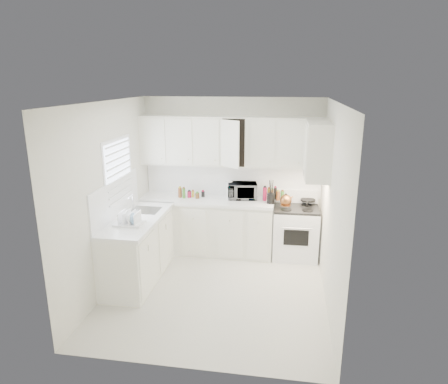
% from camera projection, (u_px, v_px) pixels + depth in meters
% --- Properties ---
extents(floor, '(3.20, 3.20, 0.00)m').
position_uv_depth(floor, '(216.00, 290.00, 5.63)').
color(floor, beige).
rests_on(floor, ground).
extents(ceiling, '(3.20, 3.20, 0.00)m').
position_uv_depth(ceiling, '(215.00, 102.00, 4.92)').
color(ceiling, white).
rests_on(ceiling, ground).
extents(wall_back, '(3.00, 0.00, 3.00)m').
position_uv_depth(wall_back, '(232.00, 175.00, 6.79)').
color(wall_back, silver).
rests_on(wall_back, ground).
extents(wall_front, '(3.00, 0.00, 3.00)m').
position_uv_depth(wall_front, '(186.00, 253.00, 3.75)').
color(wall_front, silver).
rests_on(wall_front, ground).
extents(wall_left, '(0.00, 3.20, 3.20)m').
position_uv_depth(wall_left, '(109.00, 198.00, 5.50)').
color(wall_left, silver).
rests_on(wall_left, ground).
extents(wall_right, '(0.00, 3.20, 3.20)m').
position_uv_depth(wall_right, '(332.00, 208.00, 5.05)').
color(wall_right, silver).
rests_on(wall_right, ground).
extents(window_blinds, '(0.06, 0.96, 1.06)m').
position_uv_depth(window_blinds, '(119.00, 174.00, 5.76)').
color(window_blinds, white).
rests_on(window_blinds, wall_left).
extents(lower_cabinets_back, '(2.22, 0.60, 0.90)m').
position_uv_depth(lower_cabinets_back, '(207.00, 227.00, 6.80)').
color(lower_cabinets_back, white).
rests_on(lower_cabinets_back, floor).
extents(lower_cabinets_left, '(0.60, 1.60, 0.90)m').
position_uv_depth(lower_cabinets_left, '(138.00, 250.00, 5.87)').
color(lower_cabinets_left, white).
rests_on(lower_cabinets_left, floor).
extents(countertop_back, '(2.24, 0.64, 0.05)m').
position_uv_depth(countertop_back, '(206.00, 200.00, 6.66)').
color(countertop_back, white).
rests_on(countertop_back, lower_cabinets_back).
extents(countertop_left, '(0.64, 1.62, 0.05)m').
position_uv_depth(countertop_left, '(137.00, 219.00, 5.74)').
color(countertop_left, white).
rests_on(countertop_left, lower_cabinets_left).
extents(backsplash_back, '(2.98, 0.02, 0.55)m').
position_uv_depth(backsplash_back, '(232.00, 179.00, 6.80)').
color(backsplash_back, white).
rests_on(backsplash_back, wall_back).
extents(backsplash_left, '(0.02, 1.60, 0.55)m').
position_uv_depth(backsplash_left, '(116.00, 199.00, 5.71)').
color(backsplash_left, white).
rests_on(backsplash_left, wall_left).
extents(upper_cabinets_back, '(3.00, 0.33, 0.80)m').
position_uv_depth(upper_cabinets_back, '(231.00, 166.00, 6.58)').
color(upper_cabinets_back, white).
rests_on(upper_cabinets_back, wall_back).
extents(upper_cabinets_right, '(0.33, 0.90, 0.80)m').
position_uv_depth(upper_cabinets_right, '(316.00, 177.00, 5.80)').
color(upper_cabinets_right, white).
rests_on(upper_cabinets_right, wall_right).
extents(sink, '(0.42, 0.38, 0.30)m').
position_uv_depth(sink, '(145.00, 203.00, 6.04)').
color(sink, gray).
rests_on(sink, countertop_left).
extents(stove, '(0.73, 0.60, 1.11)m').
position_uv_depth(stove, '(296.00, 226.00, 6.55)').
color(stove, white).
rests_on(stove, floor).
extents(tea_kettle, '(0.29, 0.27, 0.21)m').
position_uv_depth(tea_kettle, '(286.00, 199.00, 6.29)').
color(tea_kettle, '#975729').
rests_on(tea_kettle, stove).
extents(frying_pan, '(0.28, 0.43, 0.04)m').
position_uv_depth(frying_pan, '(308.00, 200.00, 6.56)').
color(frying_pan, black).
rests_on(frying_pan, stove).
extents(microwave, '(0.51, 0.33, 0.32)m').
position_uv_depth(microwave, '(242.00, 189.00, 6.63)').
color(microwave, gray).
rests_on(microwave, countertop_back).
extents(rice_cooker, '(0.26, 0.26, 0.21)m').
position_uv_depth(rice_cooker, '(233.00, 192.00, 6.64)').
color(rice_cooker, white).
rests_on(rice_cooker, countertop_back).
extents(paper_towel, '(0.12, 0.12, 0.27)m').
position_uv_depth(paper_towel, '(229.00, 189.00, 6.72)').
color(paper_towel, white).
rests_on(paper_towel, countertop_back).
extents(utensil_crock, '(0.15, 0.15, 0.40)m').
position_uv_depth(utensil_crock, '(271.00, 191.00, 6.35)').
color(utensil_crock, black).
rests_on(utensil_crock, countertop_back).
extents(dish_rack, '(0.38, 0.29, 0.21)m').
position_uv_depth(dish_rack, '(129.00, 217.00, 5.45)').
color(dish_rack, white).
rests_on(dish_rack, countertop_left).
extents(spice_left_0, '(0.06, 0.06, 0.13)m').
position_uv_depth(spice_left_0, '(182.00, 192.00, 6.83)').
color(spice_left_0, brown).
rests_on(spice_left_0, countertop_back).
extents(spice_left_1, '(0.06, 0.06, 0.13)m').
position_uv_depth(spice_left_1, '(185.00, 193.00, 6.73)').
color(spice_left_1, '#397727').
rests_on(spice_left_1, countertop_back).
extents(spice_left_2, '(0.06, 0.06, 0.13)m').
position_uv_depth(spice_left_2, '(190.00, 192.00, 6.80)').
color(spice_left_2, '#A8163B').
rests_on(spice_left_2, countertop_back).
extents(spice_left_3, '(0.06, 0.06, 0.13)m').
position_uv_depth(spice_left_3, '(193.00, 194.00, 6.71)').
color(spice_left_3, gold).
rests_on(spice_left_3, countertop_back).
extents(spice_left_4, '(0.06, 0.06, 0.13)m').
position_uv_depth(spice_left_4, '(199.00, 193.00, 6.78)').
color(spice_left_4, brown).
rests_on(spice_left_4, countertop_back).
extents(spice_left_5, '(0.06, 0.06, 0.13)m').
position_uv_depth(spice_left_5, '(202.00, 194.00, 6.68)').
color(spice_left_5, black).
rests_on(spice_left_5, countertop_back).
extents(sauce_right_0, '(0.06, 0.06, 0.19)m').
position_uv_depth(sauce_right_0, '(265.00, 193.00, 6.64)').
color(sauce_right_0, '#A8163B').
rests_on(sauce_right_0, countertop_back).
extents(sauce_right_1, '(0.06, 0.06, 0.19)m').
position_uv_depth(sauce_right_1, '(269.00, 194.00, 6.58)').
color(sauce_right_1, gold).
rests_on(sauce_right_1, countertop_back).
extents(sauce_right_2, '(0.06, 0.06, 0.19)m').
position_uv_depth(sauce_right_2, '(272.00, 193.00, 6.62)').
color(sauce_right_2, brown).
rests_on(sauce_right_2, countertop_back).
extents(sauce_right_3, '(0.06, 0.06, 0.19)m').
position_uv_depth(sauce_right_3, '(275.00, 194.00, 6.56)').
color(sauce_right_3, black).
rests_on(sauce_right_3, countertop_back).
extents(sauce_right_4, '(0.06, 0.06, 0.19)m').
position_uv_depth(sauce_right_4, '(279.00, 194.00, 6.61)').
color(sauce_right_4, brown).
rests_on(sauce_right_4, countertop_back).
extents(sauce_right_5, '(0.06, 0.06, 0.19)m').
position_uv_depth(sauce_right_5, '(282.00, 195.00, 6.54)').
color(sauce_right_5, '#397727').
rests_on(sauce_right_5, countertop_back).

